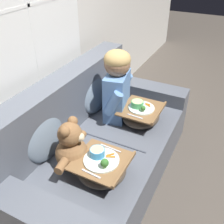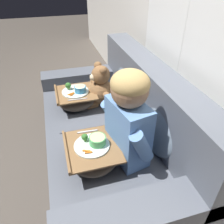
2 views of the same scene
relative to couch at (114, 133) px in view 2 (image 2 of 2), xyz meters
The scene contains 9 objects.
ground_plane 0.32m from the couch, 90.00° to the right, with size 14.00×14.00×0.00m, color #4C443D.
wall_back_with_window 1.14m from the couch, 90.00° to the left, with size 8.00×0.08×2.60m.
couch is the anchor object (origin of this frame).
throw_pillow_behind_child 0.54m from the couch, 31.51° to the left, with size 0.43×0.21×0.44m.
throw_pillow_behind_teddy 0.54m from the couch, 148.49° to the left, with size 0.42×0.20×0.44m.
child_figure 0.60m from the couch, ahead, with size 0.49×0.27×0.66m.
teddy_bear 0.46m from the couch, behind, with size 0.43×0.31×0.40m.
lap_tray_child 0.50m from the couch, 35.64° to the right, with size 0.39×0.35×0.22m.
lap_tray_teddy 0.50m from the couch, 144.34° to the right, with size 0.36×0.36×0.23m.
Camera 2 is at (1.42, -0.36, 1.57)m, focal length 35.00 mm.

